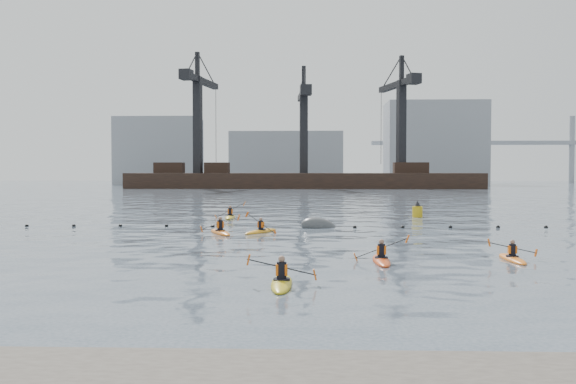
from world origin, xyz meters
The scene contains 12 objects.
ground centered at (0.00, 0.00, 0.00)m, with size 400.00×400.00×0.00m, color #374250.
float_line centered at (-0.50, 22.53, 0.03)m, with size 33.24×0.73×0.24m.
barge_pier centered at (-0.22, 110.00, 1.89)m, with size 72.00×19.30×29.50m.
skyline centered at (2.23, 150.27, 9.25)m, with size 141.00×28.00×22.00m.
kayaker_0 centered at (3.97, 8.02, 0.10)m, with size 2.19×3.18×1.19m.
kayaker_1 centered at (0.28, 3.04, 0.10)m, with size 2.20×3.26×1.09m.
kayaker_2 centered at (-3.93, 18.56, 0.10)m, with size 2.21×3.42×1.20m.
kayaker_3 centered at (-1.66, 19.22, 0.09)m, with size 2.06×2.98×1.28m.
kayaker_4 centered at (9.26, 8.65, 0.09)m, with size 1.96×2.91×0.96m.
kayaker_5 centered at (-4.85, 29.97, 0.10)m, with size 2.37×3.40×1.38m.
mooring_buoy centered at (1.76, 22.49, 0.00)m, with size 2.44×1.44×1.22m, color #424547.
nav_buoy centered at (9.48, 31.27, 0.43)m, with size 0.78×0.78×1.42m.
Camera 1 is at (1.13, -15.88, 3.58)m, focal length 38.00 mm.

